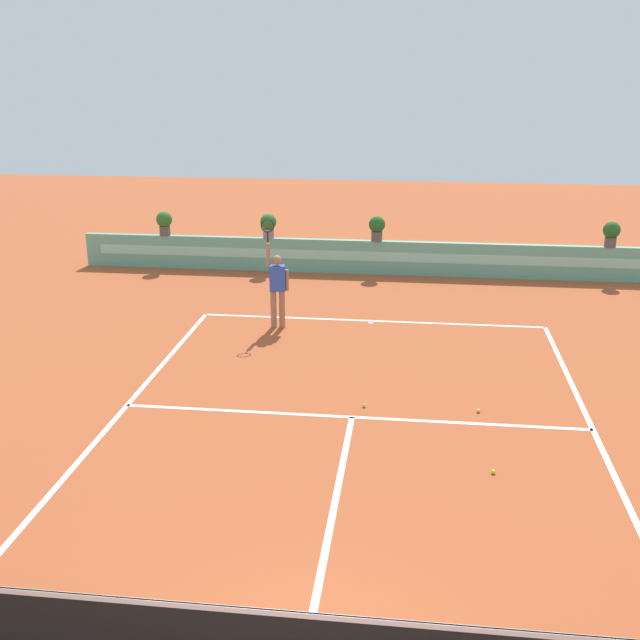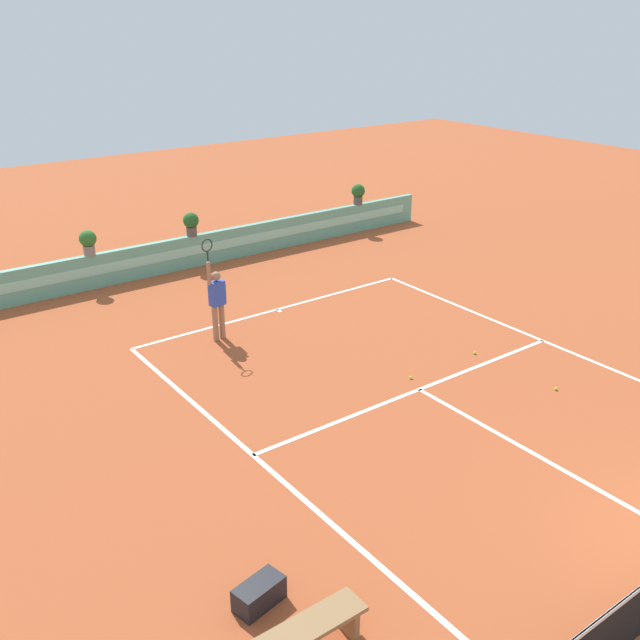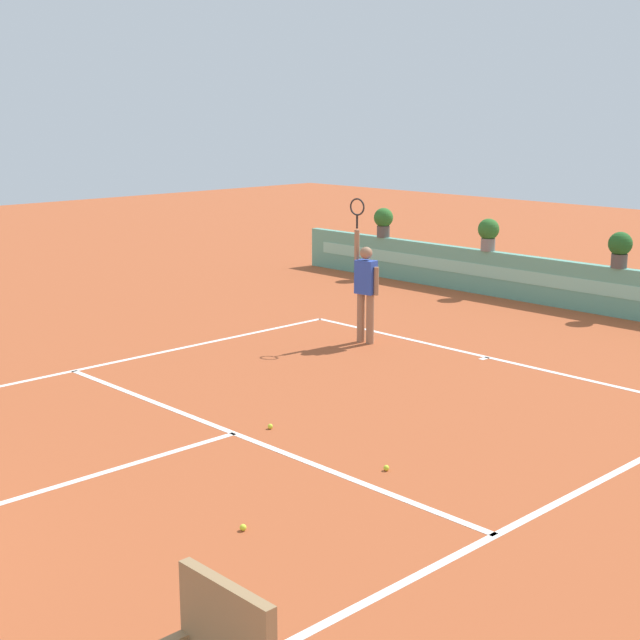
{
  "view_description": "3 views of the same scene",
  "coord_description": "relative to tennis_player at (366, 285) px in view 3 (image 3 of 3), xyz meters",
  "views": [
    {
      "loc": [
        0.99,
        -6.16,
        5.91
      ],
      "look_at": [
        -0.86,
        8.77,
        1.0
      ],
      "focal_mm": 44.07,
      "sensor_mm": 36.0,
      "label": 1
    },
    {
      "loc": [
        -9.6,
        -3.07,
        7.35
      ],
      "look_at": [
        -0.86,
        8.77,
        1.0
      ],
      "focal_mm": 40.28,
      "sensor_mm": 36.0,
      "label": 2
    },
    {
      "loc": [
        9.06,
        -0.76,
        4.11
      ],
      "look_at": [
        -0.86,
        8.77,
        1.0
      ],
      "focal_mm": 52.49,
      "sensor_mm": 36.0,
      "label": 3
    }
  ],
  "objects": [
    {
      "name": "court_lines",
      "position": [
        2.16,
        -4.42,
        -1.05
      ],
      "size": [
        8.32,
        11.94,
        0.01
      ],
      "color": "white",
      "rests_on": "ground"
    },
    {
      "name": "tennis_ball_by_sideline",
      "position": [
        2.34,
        -4.28,
        -1.02
      ],
      "size": [
        0.07,
        0.07,
        0.07
      ],
      "primitive_type": "sphere",
      "color": "#CCE033",
      "rests_on": "ground"
    },
    {
      "name": "potted_plant_far_left",
      "position": [
        -4.36,
        5.25,
        0.36
      ],
      "size": [
        0.48,
        0.48,
        0.72
      ],
      "color": "#514C47",
      "rests_on": "back_wall_barrier"
    },
    {
      "name": "ground_plane",
      "position": [
        2.16,
        -5.14,
        -1.05
      ],
      "size": [
        60.0,
        60.0,
        0.0
      ],
      "primitive_type": "plane",
      "color": "#A84C28"
    },
    {
      "name": "tennis_ball_near_baseline",
      "position": [
        4.38,
        -4.26,
        -1.02
      ],
      "size": [
        0.07,
        0.07,
        0.07
      ],
      "primitive_type": "sphere",
      "color": "#CCE033",
      "rests_on": "ground"
    },
    {
      "name": "potted_plant_centre",
      "position": [
        2.02,
        5.25,
        0.36
      ],
      "size": [
        0.48,
        0.48,
        0.72
      ],
      "color": "#514C47",
      "rests_on": "back_wall_barrier"
    },
    {
      "name": "potted_plant_left",
      "position": [
        -1.19,
        5.25,
        0.36
      ],
      "size": [
        0.48,
        0.48,
        0.72
      ],
      "color": "gray",
      "rests_on": "back_wall_barrier"
    },
    {
      "name": "tennis_ball_mid_court",
      "position": [
        4.46,
        -6.47,
        -1.02
      ],
      "size": [
        0.07,
        0.07,
        0.07
      ],
      "primitive_type": "sphere",
      "color": "#CCE033",
      "rests_on": "ground"
    },
    {
      "name": "tennis_player",
      "position": [
        0.0,
        0.0,
        0.0
      ],
      "size": [
        0.61,
        0.28,
        2.58
      ],
      "color": "#9E7051",
      "rests_on": "ground"
    },
    {
      "name": "back_wall_barrier",
      "position": [
        2.16,
        5.25,
        -0.55
      ],
      "size": [
        18.0,
        0.21,
        1.0
      ],
      "color": "#60A88E",
      "rests_on": "ground"
    }
  ]
}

